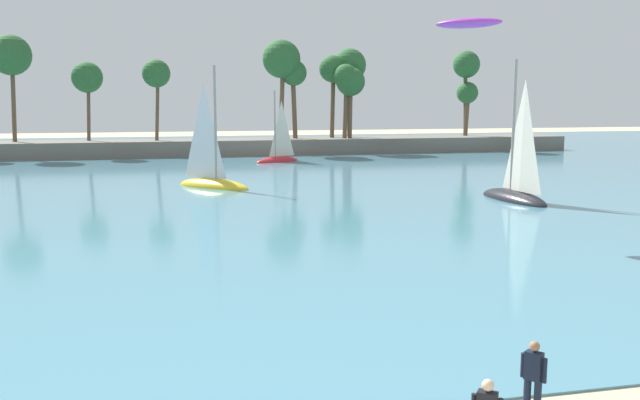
# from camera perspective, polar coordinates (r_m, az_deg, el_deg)

# --- Properties ---
(sea) EXTENTS (220.00, 106.24, 0.06)m
(sea) POSITION_cam_1_polar(r_m,az_deg,el_deg) (66.35, -8.52, 2.79)
(sea) COLOR teal
(sea) RESTS_ON ground
(palm_headland) EXTENTS (86.75, 6.36, 13.12)m
(palm_headland) POSITION_cam_1_polar(r_m,az_deg,el_deg) (79.46, -7.96, 6.56)
(palm_headland) COLOR slate
(palm_headland) RESTS_ON ground
(person_at_waterline) EXTENTS (0.36, 0.46, 1.67)m
(person_at_waterline) POSITION_cam_1_polar(r_m,az_deg,el_deg) (14.83, 17.22, -13.89)
(person_at_waterline) COLOR #141E33
(person_at_waterline) RESTS_ON ground
(sailboat_near_shore) EXTENTS (2.46, 6.62, 9.40)m
(sailboat_near_shore) POSITION_cam_1_polar(r_m,az_deg,el_deg) (44.96, 15.85, 1.04)
(sailboat_near_shore) COLOR black
(sailboat_near_shore) RESTS_ON sea
(sailboat_mid_bay) EXTENTS (5.34, 4.07, 7.66)m
(sailboat_mid_bay) POSITION_cam_1_polar(r_m,az_deg,el_deg) (70.12, -3.50, 3.76)
(sailboat_mid_bay) COLOR red
(sailboat_mid_bay) RESTS_ON sea
(sailboat_toward_headland) EXTENTS (5.78, 6.03, 9.32)m
(sailboat_toward_headland) POSITION_cam_1_polar(r_m,az_deg,el_deg) (50.43, -8.94, 2.02)
(sailboat_toward_headland) COLOR yellow
(sailboat_toward_headland) RESTS_ON sea
(kite_aloft_drifting_left) EXTENTS (3.15, 3.03, 0.54)m
(kite_aloft_drifting_left) POSITION_cam_1_polar(r_m,az_deg,el_deg) (34.36, 12.18, 14.12)
(kite_aloft_drifting_left) COLOR purple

